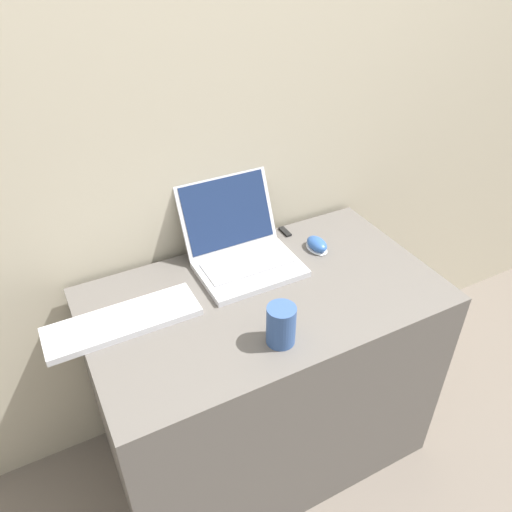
# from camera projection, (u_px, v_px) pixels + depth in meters

# --- Properties ---
(ground_plane) EXTENTS (12.00, 12.00, 0.00)m
(ground_plane) POSITION_uv_depth(u_px,v_px,m) (305.00, 512.00, 1.70)
(ground_plane) COLOR #6B6056
(wall_back) EXTENTS (7.00, 0.04, 2.50)m
(wall_back) POSITION_uv_depth(u_px,v_px,m) (210.00, 90.00, 1.43)
(wall_back) COLOR #BCB299
(wall_back) RESTS_ON ground_plane
(desk) EXTENTS (1.05, 0.60, 0.74)m
(desk) POSITION_uv_depth(u_px,v_px,m) (264.00, 377.00, 1.70)
(desk) COLOR #5B5651
(desk) RESTS_ON ground_plane
(laptop) EXTENTS (0.31, 0.33, 0.25)m
(laptop) POSITION_uv_depth(u_px,v_px,m) (241.00, 246.00, 1.58)
(laptop) COLOR silver
(laptop) RESTS_ON desk
(drink_cup) EXTENTS (0.08, 0.08, 0.12)m
(drink_cup) POSITION_uv_depth(u_px,v_px,m) (281.00, 324.00, 1.29)
(drink_cup) COLOR #33518C
(drink_cup) RESTS_ON desk
(computer_mouse) EXTENTS (0.06, 0.09, 0.04)m
(computer_mouse) POSITION_uv_depth(u_px,v_px,m) (317.00, 245.00, 1.66)
(computer_mouse) COLOR white
(computer_mouse) RESTS_ON desk
(external_keyboard) EXTENTS (0.42, 0.13, 0.02)m
(external_keyboard) POSITION_uv_depth(u_px,v_px,m) (123.00, 321.00, 1.37)
(external_keyboard) COLOR silver
(external_keyboard) RESTS_ON desk
(usb_stick) EXTENTS (0.02, 0.06, 0.01)m
(usb_stick) POSITION_uv_depth(u_px,v_px,m) (285.00, 232.00, 1.75)
(usb_stick) COLOR black
(usb_stick) RESTS_ON desk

